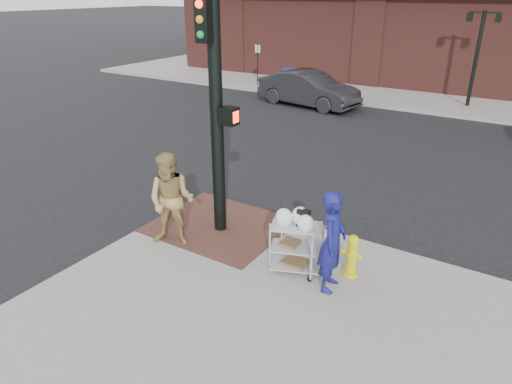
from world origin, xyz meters
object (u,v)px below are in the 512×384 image
Objects in this scene: traffic_signal_pole at (216,108)px; sedan_dark at (309,89)px; woman_blue at (332,242)px; fire_hydrant at (352,255)px; pedestrian_tan at (172,200)px; lamp_post at (478,48)px; utility_cart at (296,243)px.

traffic_signal_pole reaches higher than sedan_dark.
woman_blue reaches higher than sedan_dark.
traffic_signal_pole is 6.05× the size of fire_hydrant.
sedan_dark is 5.75× the size of fire_hydrant.
fire_hydrant is (6.86, -12.04, -0.21)m from sedan_dark.
traffic_signal_pole is at bearing -153.48° from sedan_dark.
woman_blue is 0.94× the size of pedestrian_tan.
traffic_signal_pole is 2.75× the size of woman_blue.
pedestrian_tan reaches higher than woman_blue.
lamp_post is at bearing 59.62° from pedestrian_tan.
woman_blue is at bearing -11.34° from utility_cart.
traffic_signal_pole reaches higher than utility_cart.
pedestrian_tan is at bearing -114.09° from traffic_signal_pole.
pedestrian_tan reaches higher than sedan_dark.
sedan_dark is (-3.82, 11.91, -2.05)m from traffic_signal_pole.
utility_cart is (2.55, 0.46, -0.40)m from pedestrian_tan.
sedan_dark reaches higher than fire_hydrant.
traffic_signal_pole reaches higher than woman_blue.
lamp_post is 7.35m from sedan_dark.
traffic_signal_pole is 3.03m from utility_cart.
utility_cart reaches higher than fire_hydrant.
traffic_signal_pole reaches higher than lamp_post.
woman_blue is at bearing -88.63° from lamp_post.
sedan_dark is (-6.68, 12.58, -0.28)m from woman_blue.
sedan_dark is (-3.38, 12.89, -0.34)m from pedestrian_tan.
sedan_dark is at bearing 84.51° from pedestrian_tan.
woman_blue is 0.84m from utility_cart.
fire_hydrant is at bearing -87.92° from lamp_post.
woman_blue reaches higher than utility_cart.
lamp_post is 2.20× the size of woman_blue.
pedestrian_tan is at bearing -166.15° from fire_hydrant.
fire_hydrant is at bearing -6.33° from pedestrian_tan.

